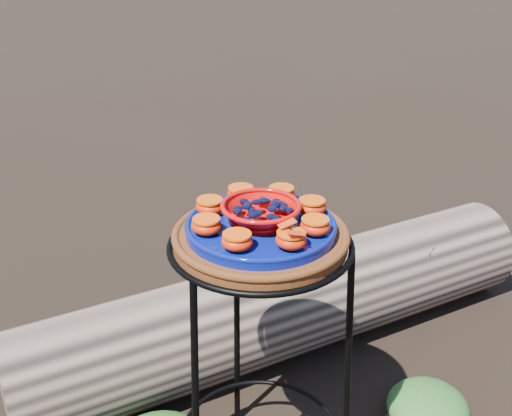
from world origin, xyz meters
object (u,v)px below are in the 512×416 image
object	(u,v)px
plant_stand	(260,373)
driftwood_log	(284,306)
red_bowl	(261,214)
cobalt_plate	(261,228)
terracotta_saucer	(261,238)

from	to	relation	value
plant_stand	driftwood_log	world-z (taller)	plant_stand
red_bowl	driftwood_log	world-z (taller)	red_bowl
red_bowl	cobalt_plate	bearing A→B (deg)	0.00
plant_stand	cobalt_plate	distance (m)	0.39
terracotta_saucer	red_bowl	world-z (taller)	red_bowl
driftwood_log	terracotta_saucer	bearing A→B (deg)	-115.60
driftwood_log	red_bowl	bearing A→B (deg)	-115.60
terracotta_saucer	red_bowl	size ratio (longest dim) A/B	2.33
plant_stand	cobalt_plate	size ratio (longest dim) A/B	2.19
plant_stand	driftwood_log	size ratio (longest dim) A/B	0.40
plant_stand	terracotta_saucer	xyz separation A→B (m)	(0.00, 0.00, 0.37)
plant_stand	terracotta_saucer	world-z (taller)	terracotta_saucer
cobalt_plate	red_bowl	bearing A→B (deg)	0.00
plant_stand	cobalt_plate	xyz separation A→B (m)	(0.00, 0.00, 0.39)
red_bowl	driftwood_log	size ratio (longest dim) A/B	0.09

